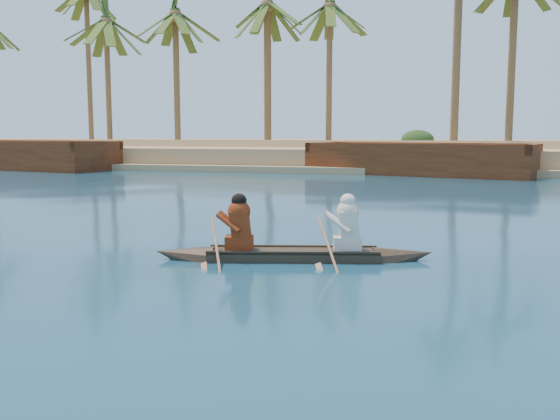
% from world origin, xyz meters
% --- Properties ---
extents(sandy_embankment, '(150.00, 51.00, 1.50)m').
position_xyz_m(sandy_embankment, '(0.00, 46.89, 0.53)').
color(sandy_embankment, tan).
rests_on(sandy_embankment, ground).
extents(palm_grove, '(110.00, 14.00, 16.00)m').
position_xyz_m(palm_grove, '(0.00, 35.00, 8.00)').
color(palm_grove, '#3E6222').
rests_on(palm_grove, ground).
extents(shrub_cluster, '(100.00, 6.00, 2.40)m').
position_xyz_m(shrub_cluster, '(0.00, 31.50, 1.20)').
color(shrub_cluster, '#1A3915').
rests_on(shrub_cluster, ground).
extents(canoe, '(5.02, 1.82, 1.38)m').
position_xyz_m(canoe, '(-8.00, -0.58, 0.27)').
color(canoe, '#362E1D').
rests_on(canoe, ground).
extents(barge_left, '(12.82, 6.42, 2.04)m').
position_xyz_m(barge_left, '(-30.97, 22.28, 0.72)').
color(barge_left, brown).
rests_on(barge_left, ground).
extents(barge_mid, '(12.52, 6.86, 1.98)m').
position_xyz_m(barge_mid, '(-6.89, 23.33, 0.69)').
color(barge_mid, brown).
rests_on(barge_mid, ground).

